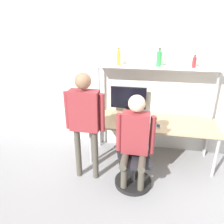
{
  "coord_description": "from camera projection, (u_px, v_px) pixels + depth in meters",
  "views": [
    {
      "loc": [
        -0.04,
        -3.02,
        2.3
      ],
      "look_at": [
        -0.59,
        -0.13,
        1.08
      ],
      "focal_mm": 35.0,
      "sensor_mm": 36.0,
      "label": 1
    }
  ],
  "objects": [
    {
      "name": "desk",
      "position": [
        152.0,
        125.0,
        3.74
      ],
      "size": [
        2.12,
        0.8,
        0.73
      ],
      "color": "tan",
      "rests_on": "ground_plane"
    },
    {
      "name": "shelf_unit",
      "position": [
        155.0,
        78.0,
        3.66
      ],
      "size": [
        2.02,
        0.29,
        1.62
      ],
      "color": "white",
      "rests_on": "ground_plane"
    },
    {
      "name": "person_seated",
      "position": [
        135.0,
        136.0,
        3.03
      ],
      "size": [
        0.54,
        0.48,
        1.42
      ],
      "color": "#4C473D",
      "rests_on": "ground_plane"
    },
    {
      "name": "office_chair",
      "position": [
        133.0,
        167.0,
        3.29
      ],
      "size": [
        0.57,
        0.57,
        0.92
      ],
      "color": "black",
      "rests_on": "ground_plane"
    },
    {
      "name": "ground_plane",
      "position": [
        149.0,
        172.0,
        3.61
      ],
      "size": [
        12.0,
        12.0,
        0.0
      ],
      "primitive_type": "plane",
      "color": "gray"
    },
    {
      "name": "monitor",
      "position": [
        128.0,
        99.0,
        3.92
      ],
      "size": [
        0.64,
        0.2,
        0.51
      ],
      "color": "black",
      "rests_on": "desk"
    },
    {
      "name": "bottle_red",
      "position": [
        194.0,
        62.0,
        3.46
      ],
      "size": [
        0.06,
        0.06,
        0.2
      ],
      "color": "maroon",
      "rests_on": "shelf_unit"
    },
    {
      "name": "laptop",
      "position": [
        141.0,
        121.0,
        3.57
      ],
      "size": [
        0.3,
        0.22,
        0.22
      ],
      "color": "#BCBCC1",
      "rests_on": "desk"
    },
    {
      "name": "bottle_green",
      "position": [
        159.0,
        59.0,
        3.54
      ],
      "size": [
        0.08,
        0.08,
        0.29
      ],
      "color": "#2D8C3F",
      "rests_on": "shelf_unit"
    },
    {
      "name": "cell_phone",
      "position": [
        158.0,
        126.0,
        3.53
      ],
      "size": [
        0.07,
        0.15,
        0.01
      ],
      "color": "silver",
      "rests_on": "desk"
    },
    {
      "name": "person_standing",
      "position": [
        85.0,
        114.0,
        3.11
      ],
      "size": [
        0.59,
        0.23,
        1.68
      ],
      "color": "#4C473D",
      "rests_on": "ground_plane"
    },
    {
      "name": "wall_back",
      "position": [
        155.0,
        80.0,
        3.87
      ],
      "size": [
        8.0,
        0.06,
        2.7
      ],
      "color": "silver",
      "rests_on": "ground_plane"
    },
    {
      "name": "bottle_amber",
      "position": [
        119.0,
        58.0,
        3.66
      ],
      "size": [
        0.07,
        0.07,
        0.29
      ],
      "color": "gold",
      "rests_on": "shelf_unit"
    }
  ]
}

